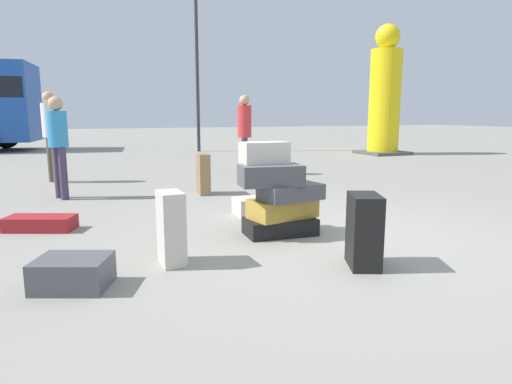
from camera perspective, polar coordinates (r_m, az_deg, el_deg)
name	(u,v)px	position (r m, az deg, el deg)	size (l,w,h in m)	color
ground_plane	(337,239)	(4.87, 10.37, -5.95)	(80.00, 80.00, 0.00)	gray
suitcase_tower	(279,196)	(4.86, 2.93, -0.51)	(0.96, 0.60, 1.03)	black
suitcase_maroon_behind_tower	(40,223)	(5.70, -25.98, -3.63)	(0.76, 0.33, 0.17)	maroon
suitcase_cream_right_side	(171,228)	(4.01, -10.85, -4.59)	(0.20, 0.34, 0.66)	beige
suitcase_black_upright_blue	(364,231)	(3.99, 13.72, -4.87)	(0.25, 0.41, 0.64)	black
suitcase_charcoal_white_trunk	(73,273)	(3.74, -22.49, -9.58)	(0.54, 0.42, 0.24)	#4C4C51
suitcase_cream_left_side	(257,206)	(5.93, 0.15, -1.79)	(0.59, 0.40, 0.23)	beige
suitcase_brown_foreground_near	(203,174)	(7.46, -6.80, 2.31)	(0.17, 0.40, 0.67)	olive
person_bearded_onlooker	(244,128)	(9.75, -1.49, 8.26)	(0.30, 0.32, 1.73)	#3F334C
person_tourist_with_camera	(58,138)	(7.58, -24.12, 6.31)	(0.30, 0.32, 1.59)	#3F334C
person_passerby_in_red	(50,129)	(9.50, -24.92, 7.41)	(0.30, 0.32, 1.75)	brown
yellow_dummy_statue	(385,98)	(15.52, 16.24, 11.59)	(1.43, 1.43, 4.19)	yellow
lamp_post	(196,35)	(16.36, -7.68, 19.43)	(0.36, 0.36, 6.19)	#333338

